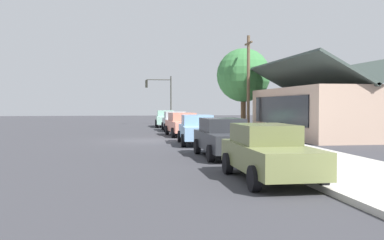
{
  "coord_description": "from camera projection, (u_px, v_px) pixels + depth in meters",
  "views": [
    {
      "loc": [
        26.41,
        -1.31,
        2.17
      ],
      "look_at": [
        -2.24,
        3.09,
        1.15
      ],
      "focal_mm": 41.22,
      "sensor_mm": 36.0,
      "label": 1
    }
  ],
  "objects": [
    {
      "name": "ground_plane",
      "position": [
        147.0,
        141.0,
        26.36
      ],
      "size": [
        120.0,
        120.0,
        0.0
      ],
      "primitive_type": "plane",
      "color": "#38383D"
    },
    {
      "name": "fire_hydrant_red",
      "position": [
        275.0,
        150.0,
        16.27
      ],
      "size": [
        0.22,
        0.22,
        0.71
      ],
      "color": "red",
      "rests_on": "sidewalk_curb"
    },
    {
      "name": "shade_tree",
      "position": [
        243.0,
        75.0,
        37.28
      ],
      "size": [
        4.54,
        4.54,
        6.92
      ],
      "color": "brown",
      "rests_on": "ground"
    },
    {
      "name": "car_coral",
      "position": [
        183.0,
        124.0,
        30.39
      ],
      "size": [
        4.73,
        2.22,
        1.59
      ],
      "rotation": [
        0.0,
        0.0,
        0.05
      ],
      "color": "#EA8C75",
      "rests_on": "ground"
    },
    {
      "name": "sidewalk_curb",
      "position": [
        238.0,
        138.0,
        27.21
      ],
      "size": [
        60.0,
        4.2,
        0.16
      ],
      "primitive_type": "cube",
      "color": "beige",
      "rests_on": "ground"
    },
    {
      "name": "storefront_building",
      "position": [
        325.0,
        110.0,
        29.52
      ],
      "size": [
        12.69,
        6.75,
        5.1
      ],
      "color": "tan",
      "rests_on": "ground"
    },
    {
      "name": "traffic_light_main",
      "position": [
        161.0,
        92.0,
        46.78
      ],
      "size": [
        0.37,
        2.79,
        5.2
      ],
      "color": "#383833",
      "rests_on": "ground"
    },
    {
      "name": "car_skyblue",
      "position": [
        198.0,
        129.0,
        24.11
      ],
      "size": [
        4.74,
        2.21,
        1.59
      ],
      "rotation": [
        0.0,
        0.0,
        -0.06
      ],
      "color": "#8CB7E0",
      "rests_on": "ground"
    },
    {
      "name": "utility_pole_wooden",
      "position": [
        248.0,
        82.0,
        34.11
      ],
      "size": [
        1.8,
        0.24,
        7.5
      ],
      "color": "brown",
      "rests_on": "ground"
    },
    {
      "name": "car_charcoal",
      "position": [
        224.0,
        137.0,
        18.16
      ],
      "size": [
        4.59,
        2.05,
        1.59
      ],
      "rotation": [
        0.0,
        0.0,
        0.01
      ],
      "color": "#2D3035",
      "rests_on": "ground"
    },
    {
      "name": "car_seafoam",
      "position": [
        165.0,
        118.0,
        42.64
      ],
      "size": [
        4.99,
        2.17,
        1.59
      ],
      "rotation": [
        0.0,
        0.0,
        -0.05
      ],
      "color": "#9ED1BC",
      "rests_on": "ground"
    },
    {
      "name": "car_silver",
      "position": [
        175.0,
        121.0,
        36.3
      ],
      "size": [
        4.58,
        2.09,
        1.59
      ],
      "rotation": [
        0.0,
        0.0,
        -0.02
      ],
      "color": "silver",
      "rests_on": "ground"
    },
    {
      "name": "car_olive",
      "position": [
        268.0,
        152.0,
        12.56
      ],
      "size": [
        4.59,
        1.97,
        1.59
      ],
      "rotation": [
        0.0,
        0.0,
        0.0
      ],
      "color": "olive",
      "rests_on": "ground"
    }
  ]
}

